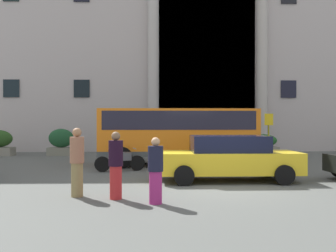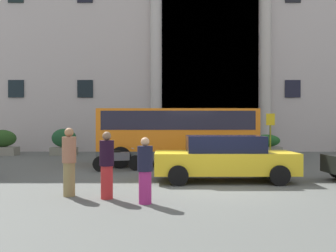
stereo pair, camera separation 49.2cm
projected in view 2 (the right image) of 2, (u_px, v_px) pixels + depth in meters
The scene contains 13 objects.
ground_plane at pixel (214, 188), 11.06m from camera, with size 80.00×64.00×0.12m, color #4E514E.
office_building_facade at pixel (186, 27), 28.45m from camera, with size 39.62×9.61×18.76m.
orange_minibus at pixel (178, 131), 16.54m from camera, with size 6.98×2.70×2.51m.
bus_stop_sign at pixel (271, 131), 18.70m from camera, with size 0.44×0.08×2.37m.
hedge_planter_entrance_left at pixel (142, 143), 21.83m from camera, with size 1.83×0.93×1.38m.
hedge_planter_entrance_right at pixel (64, 142), 21.46m from camera, with size 1.50×0.73×1.55m.
hedge_planter_far_east at pixel (267, 145), 21.75m from camera, with size 1.68×0.83×1.21m.
hedge_planter_east at pixel (2, 143), 21.42m from camera, with size 1.78×0.91×1.49m.
parked_hatchback_near at pixel (225, 158), 11.90m from camera, with size 4.52×1.94×1.48m.
scooter_by_planter at pixel (117, 160), 14.41m from camera, with size 1.93×0.75×0.89m.
pedestrian_child_trailing at pixel (107, 165), 9.16m from camera, with size 0.36×0.36×1.68m.
pedestrian_woman_dark_dress at pixel (69, 162), 9.49m from camera, with size 0.36×0.36×1.77m.
pedestrian_man_crossing at pixel (145, 171), 8.60m from camera, with size 0.36×0.36×1.56m.
Camera 2 is at (-1.37, -11.04, 1.90)m, focal length 39.24 mm.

